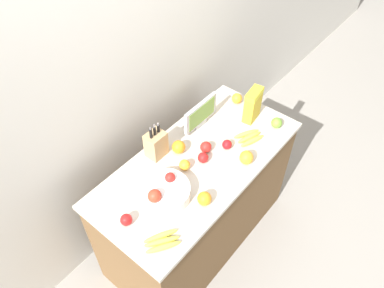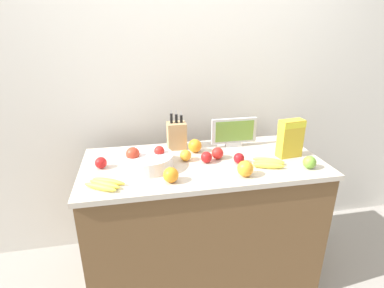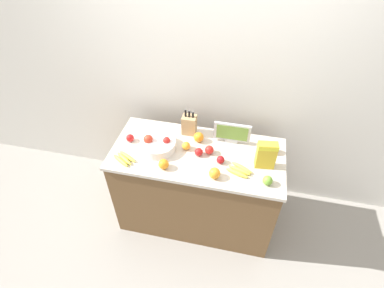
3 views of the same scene
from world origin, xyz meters
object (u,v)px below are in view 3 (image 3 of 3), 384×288
at_px(apple_by_knife_block, 199,152).
at_px(orange_front_right, 199,137).
at_px(orange_back_center, 274,149).
at_px(orange_front_center, 164,164).
at_px(cereal_box, 266,154).
at_px(orange_by_cereal, 215,173).
at_px(apple_rightmost, 130,138).
at_px(apple_rear, 268,181).
at_px(banana_bunch_right, 239,170).
at_px(apple_near_bananas, 221,160).
at_px(orange_near_bowl, 186,146).
at_px(fruit_bowl, 158,145).
at_px(knife_block, 189,124).
at_px(banana_bunch_left, 124,158).
at_px(apple_middle, 209,150).
at_px(small_monitor, 232,133).

xyz_separation_m(apple_by_knife_block, orange_front_right, (-0.04, 0.17, 0.01)).
relative_size(orange_back_center, orange_front_center, 0.94).
relative_size(cereal_box, orange_by_cereal, 2.68).
xyz_separation_m(apple_rightmost, orange_front_center, (0.38, -0.25, 0.01)).
bearing_deg(orange_front_center, apple_rightmost, 146.92).
bearing_deg(apple_rear, banana_bunch_right, 160.43).
height_order(apple_near_bananas, orange_near_bowl, orange_near_bowl).
xyz_separation_m(fruit_bowl, apple_rear, (0.93, -0.20, -0.01)).
xyz_separation_m(orange_front_right, orange_near_bowl, (-0.08, -0.12, -0.01)).
bearing_deg(orange_front_center, knife_block, 77.77).
bearing_deg(orange_front_right, fruit_bowl, -152.31).
xyz_separation_m(banana_bunch_right, apple_near_bananas, (-0.16, 0.07, 0.01)).
xyz_separation_m(apple_rear, orange_near_bowl, (-0.69, 0.24, -0.00)).
xyz_separation_m(knife_block, banana_bunch_left, (-0.45, -0.46, -0.08)).
xyz_separation_m(apple_middle, orange_front_right, (-0.12, 0.13, 0.01)).
bearing_deg(orange_near_bowl, orange_back_center, 8.99).
relative_size(banana_bunch_left, apple_rightmost, 3.25).
bearing_deg(small_monitor, banana_bunch_left, -154.00).
xyz_separation_m(apple_near_bananas, orange_by_cereal, (-0.02, -0.17, 0.01)).
xyz_separation_m(banana_bunch_left, apple_by_knife_block, (0.59, 0.19, 0.02)).
relative_size(fruit_bowl, banana_bunch_right, 1.39).
relative_size(banana_bunch_right, apple_by_knife_block, 3.14).
bearing_deg(orange_front_right, knife_block, 138.16).
relative_size(apple_near_bananas, orange_by_cereal, 0.73).
bearing_deg(apple_middle, cereal_box, -6.28).
relative_size(apple_by_knife_block, apple_rear, 0.91).
height_order(knife_block, orange_front_right, knife_block).
bearing_deg(apple_near_bananas, orange_by_cereal, -97.83).
relative_size(apple_rear, orange_front_right, 0.86).
bearing_deg(apple_near_bananas, orange_near_bowl, 162.32).
xyz_separation_m(cereal_box, banana_bunch_right, (-0.19, -0.11, -0.12)).
bearing_deg(orange_by_cereal, apple_rear, 2.82).
bearing_deg(orange_by_cereal, banana_bunch_left, 178.08).
relative_size(apple_rear, apple_rightmost, 1.11).
bearing_deg(orange_by_cereal, apple_rightmost, 161.93).
height_order(small_monitor, fruit_bowl, small_monitor).
height_order(apple_rightmost, orange_front_right, orange_front_right).
bearing_deg(orange_front_right, small_monitor, 8.99).
xyz_separation_m(banana_bunch_left, apple_near_bananas, (0.78, 0.14, 0.02)).
bearing_deg(apple_rear, apple_by_knife_block, 161.19).
bearing_deg(orange_by_cereal, orange_back_center, 40.65).
height_order(small_monitor, apple_by_knife_block, small_monitor).
xyz_separation_m(cereal_box, apple_middle, (-0.46, 0.05, -0.10)).
bearing_deg(orange_front_center, apple_rear, 0.61).
bearing_deg(fruit_bowl, banana_bunch_left, -140.08).
relative_size(apple_near_bananas, orange_front_center, 0.78).
distance_m(apple_by_knife_block, orange_by_cereal, 0.27).
bearing_deg(apple_middle, knife_block, 134.56).
distance_m(small_monitor, orange_back_center, 0.37).
relative_size(apple_rightmost, orange_front_right, 0.77).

